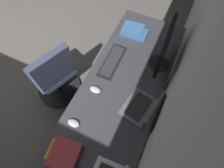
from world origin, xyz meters
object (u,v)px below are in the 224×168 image
at_px(keyboard_main, 112,61).
at_px(book_stack_far, 63,154).
at_px(book_stack_near, 134,31).
at_px(monitor_primary, 164,48).
at_px(mouse_spare, 74,123).
at_px(mouse_main, 95,90).
at_px(laptop_left, 146,109).
at_px(drawer_pedestal, 128,92).
at_px(office_chair, 54,76).

bearing_deg(keyboard_main, book_stack_far, 1.73).
bearing_deg(book_stack_near, keyboard_main, -6.24).
relative_size(monitor_primary, keyboard_main, 1.20).
xyz_separation_m(monitor_primary, mouse_spare, (0.88, -0.44, -0.22)).
distance_m(monitor_primary, mouse_main, 0.71).
height_order(laptop_left, book_stack_far, laptop_left).
height_order(laptop_left, book_stack_near, laptop_left).
distance_m(mouse_spare, book_stack_near, 1.15).
bearing_deg(mouse_main, drawer_pedestal, 140.53).
bearing_deg(book_stack_far, book_stack_near, 179.16).
xyz_separation_m(drawer_pedestal, book_stack_near, (-0.52, -0.18, 0.41)).
height_order(drawer_pedestal, laptop_left, laptop_left).
distance_m(keyboard_main, mouse_main, 0.35).
bearing_deg(book_stack_far, monitor_primary, 160.72).
bearing_deg(monitor_primary, office_chair, -65.56).
bearing_deg(book_stack_near, drawer_pedestal, 19.38).
relative_size(laptop_left, book_stack_far, 1.43).
distance_m(keyboard_main, office_chair, 0.72).
bearing_deg(drawer_pedestal, laptop_left, 40.85).
distance_m(keyboard_main, mouse_spare, 0.70).
xyz_separation_m(keyboard_main, mouse_main, (0.35, -0.00, 0.01)).
distance_m(book_stack_far, office_chair, 0.95).
height_order(monitor_primary, mouse_main, monitor_primary).
xyz_separation_m(mouse_main, book_stack_near, (-0.80, 0.05, 0.01)).
relative_size(keyboard_main, mouse_main, 4.05).
bearing_deg(book_stack_far, keyboard_main, -178.27).
xyz_separation_m(monitor_primary, book_stack_far, (1.12, -0.39, -0.22)).
relative_size(mouse_main, mouse_spare, 1.00).
distance_m(drawer_pedestal, book_stack_far, 0.98).
distance_m(monitor_primary, laptop_left, 0.56).
xyz_separation_m(keyboard_main, book_stack_far, (0.94, 0.03, 0.01)).
xyz_separation_m(laptop_left, office_chair, (-0.07, -1.07, -0.32)).
height_order(laptop_left, mouse_main, laptop_left).
xyz_separation_m(drawer_pedestal, monitor_primary, (-0.25, 0.19, 0.62)).
bearing_deg(book_stack_near, mouse_spare, -3.67).
bearing_deg(keyboard_main, book_stack_near, 173.76).
relative_size(laptop_left, mouse_spare, 3.67).
bearing_deg(monitor_primary, drawer_pedestal, -37.68).
bearing_deg(mouse_main, office_chair, -96.72).
bearing_deg(drawer_pedestal, mouse_spare, -21.91).
relative_size(mouse_spare, office_chair, 0.11).
relative_size(drawer_pedestal, mouse_main, 6.68).
distance_m(laptop_left, keyboard_main, 0.59).
relative_size(book_stack_near, office_chair, 0.29).
bearing_deg(book_stack_near, book_stack_far, -0.84).
bearing_deg(mouse_main, laptop_left, 90.49).
bearing_deg(monitor_primary, laptop_left, 5.76).
relative_size(keyboard_main, office_chair, 0.43).
relative_size(drawer_pedestal, keyboard_main, 1.65).
bearing_deg(laptop_left, book_stack_far, -36.85).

